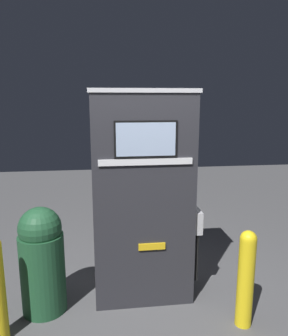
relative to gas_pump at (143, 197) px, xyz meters
name	(u,v)px	position (x,y,z in m)	size (l,w,h in m)	color
ground_plane	(146,307)	(0.00, -0.26, -1.11)	(14.00, 14.00, 0.00)	#4C4C4F
gas_pump	(143,197)	(0.00, 0.00, 0.00)	(1.12, 0.56, 2.21)	#28282D
safety_bollard	(246,276)	(0.89, -0.64, -0.61)	(0.15, 0.15, 0.95)	yellow
trash_bin	(42,259)	(-1.03, -0.16, -0.55)	(0.44, 0.44, 1.09)	#1E4C2D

